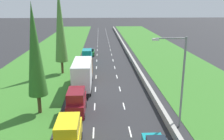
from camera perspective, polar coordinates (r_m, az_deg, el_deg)
ground_plane at (r=60.72m, az=-1.88°, el=4.21°), size 300.00×300.00×0.00m
grass_verge_left at (r=61.81m, az=-13.71°, el=4.00°), size 14.00×140.00×0.04m
grass_verge_right at (r=62.62m, az=11.41°, el=4.28°), size 14.00×140.00×0.04m
median_barrier at (r=61.00m, az=3.50°, el=4.65°), size 0.44×120.00×0.85m
lane_markings at (r=60.72m, az=-1.88°, el=4.22°), size 3.64×116.00×0.01m
yellow_van_left_lane at (r=20.92m, az=-10.26°, el=-14.82°), size 1.96×4.90×2.82m
maroon_van_left_lane at (r=27.05m, az=-8.41°, el=-7.46°), size 1.96×4.90×2.82m
white_box_truck_left_lane at (r=34.58m, az=-6.92°, el=-0.89°), size 2.46×9.40×4.18m
green_hatchback_left_lane at (r=44.00m, az=-6.18°, el=0.88°), size 1.74×3.90×1.72m
teal_van_left_lane at (r=49.71m, az=-5.89°, el=3.25°), size 1.96×4.90×2.82m
green_sedan_left_lane at (r=57.42m, az=-5.09°, el=4.33°), size 1.82×4.50×1.64m
poplar_tree_second at (r=26.52m, az=-17.80°, el=4.44°), size 2.10×2.10×12.15m
poplar_tree_third at (r=41.71m, az=-12.22°, el=10.46°), size 2.17×2.17×14.82m
street_light_mast at (r=23.54m, az=15.70°, el=-1.49°), size 3.20×0.28×9.00m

